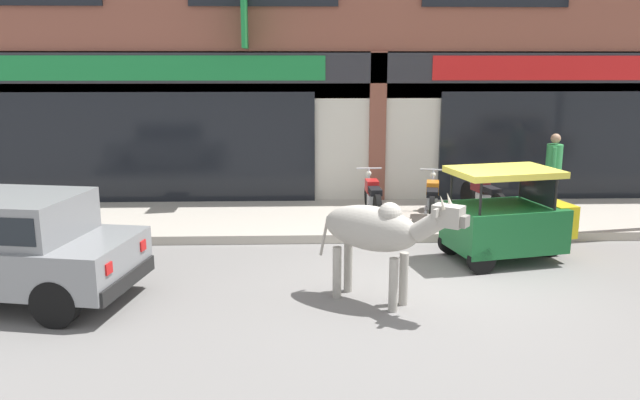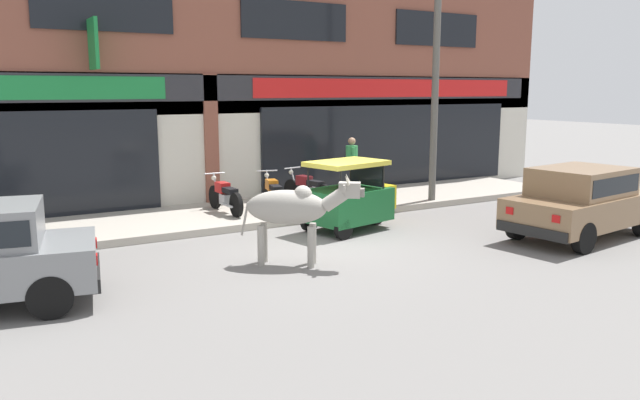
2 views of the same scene
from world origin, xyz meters
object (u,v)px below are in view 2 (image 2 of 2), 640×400
at_px(auto_rickshaw, 351,200).
at_px(motorcycle_0, 225,196).
at_px(cow, 293,208).
at_px(motorcycle_1, 273,193).
at_px(car_1, 582,199).
at_px(motorcycle_2, 308,189).
at_px(pedestrian, 352,161).
at_px(utility_pole, 435,85).

xyz_separation_m(auto_rickshaw, motorcycle_0, (-1.90, 2.47, -0.11)).
distance_m(cow, auto_rickshaw, 2.96).
distance_m(auto_rickshaw, motorcycle_1, 2.40).
relative_size(cow, car_1, 0.49).
relative_size(motorcycle_1, motorcycle_2, 1.00).
height_order(car_1, pedestrian, pedestrian).
distance_m(car_1, utility_pole, 4.90).
bearing_deg(auto_rickshaw, motorcycle_0, 127.58).
bearing_deg(motorcycle_0, utility_pole, -12.05).
height_order(cow, motorcycle_1, cow).
bearing_deg(pedestrian, auto_rickshaw, -123.53).
bearing_deg(auto_rickshaw, pedestrian, 56.47).
relative_size(car_1, auto_rickshaw, 1.77).
xyz_separation_m(cow, auto_rickshaw, (2.35, 1.77, -0.35)).
xyz_separation_m(car_1, auto_rickshaw, (-3.68, 2.98, -0.15)).
distance_m(car_1, motorcycle_1, 6.88).
bearing_deg(auto_rickshaw, utility_pole, 21.36).
height_order(car_1, utility_pole, utility_pole).
relative_size(cow, motorcycle_0, 1.01).
relative_size(cow, auto_rickshaw, 0.86).
xyz_separation_m(motorcycle_0, pedestrian, (3.74, 0.30, 0.60)).
relative_size(cow, motorcycle_1, 1.02).
bearing_deg(motorcycle_2, car_1, -58.46).
bearing_deg(motorcycle_1, pedestrian, 10.92).
bearing_deg(auto_rickshaw, motorcycle_2, 82.53).
relative_size(cow, pedestrian, 1.14).
distance_m(car_1, motorcycle_0, 7.81).
bearing_deg(pedestrian, cow, -132.67).
distance_m(motorcycle_1, utility_pole, 4.98).
distance_m(motorcycle_0, motorcycle_1, 1.17).
bearing_deg(utility_pole, cow, -151.70).
height_order(motorcycle_2, pedestrian, pedestrian).
xyz_separation_m(cow, car_1, (6.03, -1.21, -0.19)).
relative_size(auto_rickshaw, motorcycle_2, 1.18).
bearing_deg(auto_rickshaw, cow, -143.02).
height_order(motorcycle_2, utility_pole, utility_pole).
bearing_deg(cow, utility_pole, 28.30).
xyz_separation_m(motorcycle_0, utility_pole, (5.32, -1.14, 2.57)).
bearing_deg(utility_pole, motorcycle_1, 167.28).
xyz_separation_m(car_1, utility_pole, (-0.26, 4.32, 2.30)).
height_order(pedestrian, utility_pole, utility_pole).
height_order(car_1, motorcycle_1, car_1).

